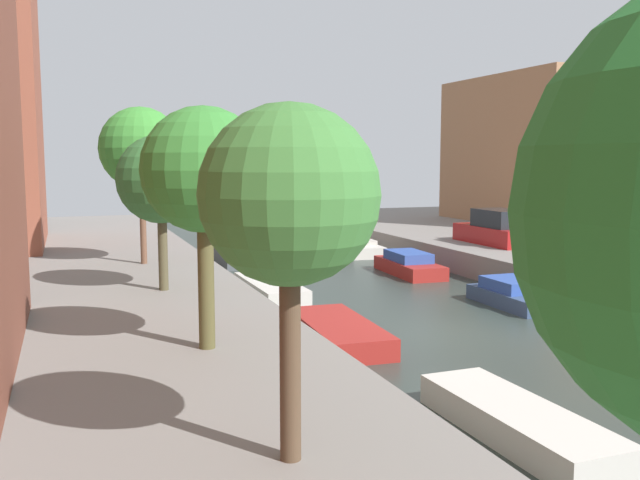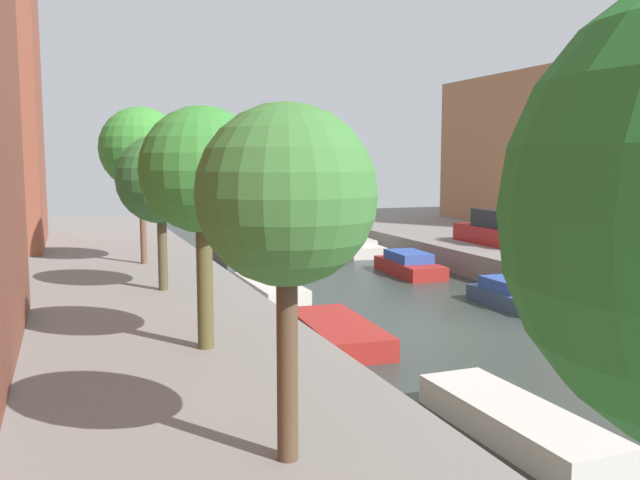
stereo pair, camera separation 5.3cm
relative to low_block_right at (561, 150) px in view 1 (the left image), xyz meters
The scene contains 14 objects.
ground_plane 26.38m from the low_block_right, 134.14° to the right, with size 84.00×84.00×0.00m, color #2D3833.
low_block_right is the anchor object (origin of this frame).
street_tree_1 36.82m from the low_block_right, 133.85° to the right, with size 2.23×2.23×4.46m.
street_tree_2 33.06m from the low_block_right, 140.48° to the right, with size 2.47×2.47×4.80m.
street_tree_3 29.34m from the low_block_right, 150.42° to the right, with size 2.52×2.52×4.45m.
street_tree_4 27.07m from the low_block_right, 160.38° to the right, with size 2.92×2.92×5.59m.
parked_car 13.75m from the low_block_right, 139.94° to the right, with size 1.85×4.34×1.55m.
moored_boat_left_2 32.92m from the low_block_right, 129.98° to the right, with size 1.45×4.31×0.56m.
moored_boat_left_3 28.56m from the low_block_right, 139.92° to the right, with size 1.87×4.34×0.55m.
moored_boat_left_4 24.89m from the low_block_right, 151.71° to the right, with size 1.52×4.54×0.53m.
moored_boat_left_5 22.02m from the low_block_right, 168.83° to the right, with size 1.35×3.37×0.69m.
moored_boat_right_3 22.00m from the low_block_right, 132.36° to the right, with size 1.62×3.44×0.87m.
moored_boat_right_4 18.07m from the low_block_right, 148.37° to the right, with size 1.77×4.19×0.94m.
moored_boat_right_5 15.51m from the low_block_right, 169.72° to the right, with size 2.00×4.53×0.77m.
Camera 1 is at (-10.02, -16.00, 4.78)m, focal length 38.99 mm.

